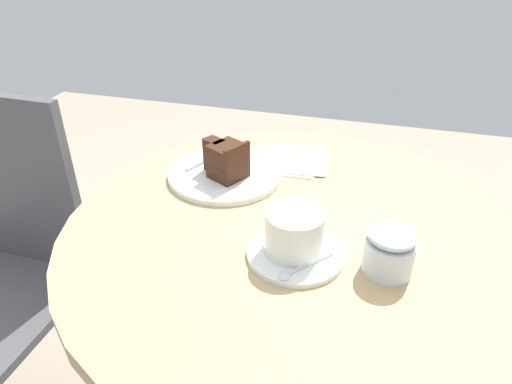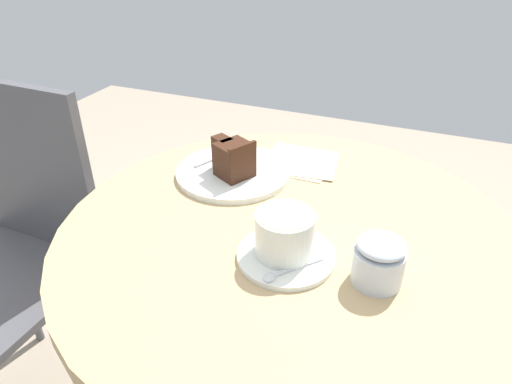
{
  "view_description": "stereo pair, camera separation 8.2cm",
  "coord_description": "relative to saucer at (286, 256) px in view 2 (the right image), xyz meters",
  "views": [
    {
      "loc": [
        -0.65,
        -0.11,
        1.15
      ],
      "look_at": [
        0.03,
        0.08,
        0.72
      ],
      "focal_mm": 32.0,
      "sensor_mm": 36.0,
      "label": 1
    },
    {
      "loc": [
        -0.62,
        -0.19,
        1.15
      ],
      "look_at": [
        0.03,
        0.08,
        0.72
      ],
      "focal_mm": 32.0,
      "sensor_mm": 36.0,
      "label": 2
    }
  ],
  "objects": [
    {
      "name": "cake_slice",
      "position": [
        0.2,
        0.18,
        0.04
      ],
      "size": [
        0.09,
        0.1,
        0.08
      ],
      "rotation": [
        0.0,
        0.0,
        1.08
      ],
      "color": "#422619",
      "rests_on": "cake_plate"
    },
    {
      "name": "cake_plate",
      "position": [
        0.22,
        0.19,
        0.0
      ],
      "size": [
        0.24,
        0.24,
        0.01
      ],
      "color": "silver",
      "rests_on": "cafe_table"
    },
    {
      "name": "cafe_chair",
      "position": [
        0.04,
        0.68,
        -0.19
      ],
      "size": [
        0.39,
        0.39,
        0.85
      ],
      "rotation": [
        0.0,
        0.0,
        4.68
      ],
      "color": "#4C4C51",
      "rests_on": "ground"
    },
    {
      "name": "napkin",
      "position": [
        0.32,
        0.08,
        -0.0
      ],
      "size": [
        0.15,
        0.17,
        0.0
      ],
      "rotation": [
        0.0,
        0.0,
        4.7
      ],
      "color": "beige",
      "rests_on": "cafe_table"
    },
    {
      "name": "sugar_pot",
      "position": [
        0.0,
        -0.14,
        0.03
      ],
      "size": [
        0.08,
        0.08,
        0.08
      ],
      "color": "silver",
      "rests_on": "cafe_table"
    },
    {
      "name": "cafe_table",
      "position": [
        0.08,
        0.02,
        -0.11
      ],
      "size": [
        0.81,
        0.81,
        0.68
      ],
      "color": "tan",
      "rests_on": "ground"
    },
    {
      "name": "fork",
      "position": [
        0.27,
        0.23,
        0.01
      ],
      "size": [
        0.13,
        0.07,
        0.0
      ],
      "rotation": [
        0.0,
        0.0,
        5.86
      ],
      "color": "silver",
      "rests_on": "cake_plate"
    },
    {
      "name": "coffee_cup",
      "position": [
        0.0,
        0.0,
        0.04
      ],
      "size": [
        0.13,
        0.09,
        0.07
      ],
      "color": "silver",
      "rests_on": "saucer"
    },
    {
      "name": "saucer",
      "position": [
        0.0,
        0.0,
        0.0
      ],
      "size": [
        0.16,
        0.16,
        0.01
      ],
      "color": "silver",
      "rests_on": "cafe_table"
    },
    {
      "name": "teaspoon",
      "position": [
        -0.04,
        -0.01,
        0.01
      ],
      "size": [
        0.09,
        0.07,
        0.0
      ],
      "rotation": [
        0.0,
        0.0,
        2.44
      ],
      "color": "silver",
      "rests_on": "saucer"
    }
  ]
}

